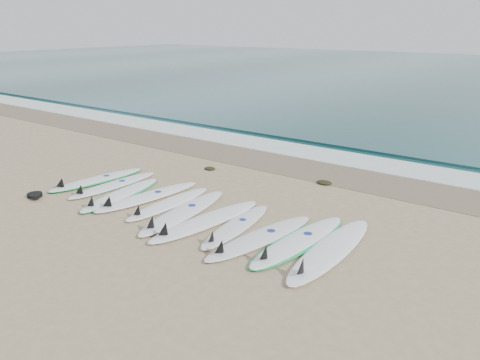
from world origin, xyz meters
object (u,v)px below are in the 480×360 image
Objects in this scene: surfboard_0 at (96,180)px; surfboard_5 at (182,212)px; surfboard_10 at (329,250)px; leash_coil at (35,195)px.

surfboard_0 is 3.12m from surfboard_5.
surfboard_5 is 3.10m from surfboard_10.
surfboard_5 is at bearing -177.13° from surfboard_10.
surfboard_10 is at bearing -2.77° from surfboard_5.
leash_coil is at bearing -167.57° from surfboard_5.
surfboard_0 is 6.19m from surfboard_10.
leash_coil is (-0.18, -1.48, 0.00)m from surfboard_0.
surfboard_0 is 0.92× the size of surfboard_5.
surfboard_0 is 1.49m from leash_coil.
surfboard_0 is 0.88× the size of surfboard_10.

